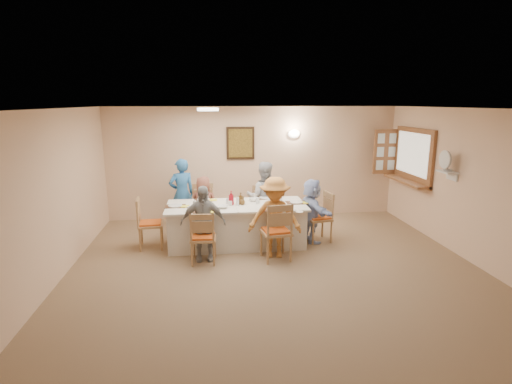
{
  "coord_description": "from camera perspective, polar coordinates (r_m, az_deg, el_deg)",
  "views": [
    {
      "loc": [
        -1.01,
        -5.37,
        2.59
      ],
      "look_at": [
        -0.2,
        1.4,
        1.05
      ],
      "focal_mm": 28.0,
      "sensor_mm": 36.0,
      "label": 1
    }
  ],
  "objects": [
    {
      "name": "ground",
      "position": [
        6.05,
        3.55,
        -12.66
      ],
      "size": [
        7.0,
        7.0,
        0.0
      ],
      "primitive_type": "plane",
      "color": "brown"
    },
    {
      "name": "room_walls",
      "position": [
        5.57,
        3.76,
        1.56
      ],
      "size": [
        7.0,
        7.0,
        7.0
      ],
      "color": "beige",
      "rests_on": "ground"
    },
    {
      "name": "wall_picture",
      "position": [
        8.91,
        -2.24,
        6.99
      ],
      "size": [
        0.62,
        0.05,
        0.72
      ],
      "color": "#3E2915",
      "rests_on": "room_walls"
    },
    {
      "name": "wall_sconce",
      "position": [
        9.04,
        5.45,
        8.3
      ],
      "size": [
        0.26,
        0.09,
        0.18
      ],
      "primitive_type": "ellipsoid",
      "color": "white",
      "rests_on": "room_walls"
    },
    {
      "name": "ceiling_light",
      "position": [
        6.87,
        -6.88,
        11.63
      ],
      "size": [
        0.36,
        0.36,
        0.05
      ],
      "primitive_type": "cylinder",
      "color": "white",
      "rests_on": "room_walls"
    },
    {
      "name": "serving_hatch",
      "position": [
        8.91,
        21.58,
        4.81
      ],
      "size": [
        0.06,
        1.5,
        1.15
      ],
      "primitive_type": "cube",
      "color": "#925B35",
      "rests_on": "room_walls"
    },
    {
      "name": "hatch_sill",
      "position": [
        8.93,
        20.63,
        1.49
      ],
      "size": [
        0.3,
        1.5,
        0.05
      ],
      "primitive_type": "cube",
      "color": "#925B35",
      "rests_on": "room_walls"
    },
    {
      "name": "shutter_door",
      "position": [
        9.47,
        18.03,
        5.5
      ],
      "size": [
        0.55,
        0.04,
        1.0
      ],
      "primitive_type": "cube",
      "color": "#925B35",
      "rests_on": "room_walls"
    },
    {
      "name": "fan_shelf",
      "position": [
        7.73,
        25.68,
        2.61
      ],
      "size": [
        0.22,
        0.36,
        0.03
      ],
      "primitive_type": "cube",
      "color": "white",
      "rests_on": "room_walls"
    },
    {
      "name": "desk_fan",
      "position": [
        7.7,
        25.6,
        3.71
      ],
      "size": [
        0.3,
        0.3,
        0.28
      ],
      "primitive_type": null,
      "color": "#A5A5A8",
      "rests_on": "fan_shelf"
    },
    {
      "name": "dining_table",
      "position": [
        7.4,
        -2.8,
        -4.66
      ],
      "size": [
        2.53,
        1.07,
        0.76
      ],
      "primitive_type": "cube",
      "color": "white",
      "rests_on": "ground"
    },
    {
      "name": "chair_back_left",
      "position": [
        8.13,
        -7.44,
        -2.37
      ],
      "size": [
        0.51,
        0.51,
        0.98
      ],
      "primitive_type": null,
      "rotation": [
        0.0,
        0.0,
        0.09
      ],
      "color": "tan",
      "rests_on": "ground"
    },
    {
      "name": "chair_back_right",
      "position": [
        8.21,
        0.98,
        -2.37
      ],
      "size": [
        0.44,
        0.44,
        0.91
      ],
      "primitive_type": null,
      "rotation": [
        0.0,
        0.0,
        -0.01
      ],
      "color": "tan",
      "rests_on": "ground"
    },
    {
      "name": "chair_front_left",
      "position": [
        6.61,
        -7.53,
        -6.34
      ],
      "size": [
        0.45,
        0.45,
        0.89
      ],
      "primitive_type": null,
      "rotation": [
        0.0,
        0.0,
        3.07
      ],
      "color": "tan",
      "rests_on": "ground"
    },
    {
      "name": "chair_front_right",
      "position": [
        6.68,
        2.85,
        -5.52
      ],
      "size": [
        0.54,
        0.54,
        1.0
      ],
      "primitive_type": null,
      "rotation": [
        0.0,
        0.0,
        3.28
      ],
      "color": "tan",
      "rests_on": "ground"
    },
    {
      "name": "chair_left_end",
      "position": [
        7.44,
        -14.83,
        -4.3
      ],
      "size": [
        0.48,
        0.48,
        0.93
      ],
      "primitive_type": null,
      "rotation": [
        0.0,
        0.0,
        1.64
      ],
      "color": "tan",
      "rests_on": "ground"
    },
    {
      "name": "chair_right_end",
      "position": [
        7.64,
        8.89,
        -3.55
      ],
      "size": [
        0.52,
        0.52,
        0.94
      ],
      "primitive_type": null,
      "rotation": [
        0.0,
        0.0,
        -1.4
      ],
      "color": "tan",
      "rests_on": "ground"
    },
    {
      "name": "diner_back_left",
      "position": [
        7.99,
        -7.47,
        -1.91
      ],
      "size": [
        0.69,
        0.55,
        1.17
      ],
      "primitive_type": "imported",
      "rotation": [
        0.0,
        0.0,
        2.98
      ],
      "color": "brown",
      "rests_on": "ground"
    },
    {
      "name": "diner_back_right",
      "position": [
        8.03,
        1.1,
        -0.74
      ],
      "size": [
        0.85,
        0.74,
        1.44
      ],
      "primitive_type": "imported",
      "rotation": [
        0.0,
        0.0,
        3.0
      ],
      "color": "#B2B4BD",
      "rests_on": "ground"
    },
    {
      "name": "diner_front_left",
      "position": [
        6.66,
        -7.57,
        -4.44
      ],
      "size": [
        0.76,
        0.36,
        1.27
      ],
      "primitive_type": "imported",
      "rotation": [
        0.0,
        0.0,
        -0.03
      ],
      "color": "#A2A2A2",
      "rests_on": "ground"
    },
    {
      "name": "diner_front_right",
      "position": [
        6.73,
        2.7,
        -3.66
      ],
      "size": [
        1.07,
        0.83,
        1.38
      ],
      "primitive_type": "imported",
      "rotation": [
        0.0,
        0.0,
        -0.18
      ],
      "color": "#D5893F",
      "rests_on": "ground"
    },
    {
      "name": "diner_right_end",
      "position": [
        7.57,
        7.98,
        -2.62
      ],
      "size": [
        1.22,
        0.68,
        1.21
      ],
      "primitive_type": "imported",
      "rotation": [
        0.0,
        0.0,
        1.72
      ],
      "color": "#B0C5F7",
      "rests_on": "ground"
    },
    {
      "name": "caregiver",
      "position": [
        8.43,
        -10.53,
        -0.22
      ],
      "size": [
        0.73,
        0.66,
        1.46
      ],
      "primitive_type": "imported",
      "rotation": [
        0.0,
        0.0,
        3.45
      ],
      "color": "#2F71B8",
      "rests_on": "ground"
    },
    {
      "name": "placemat_fl",
      "position": [
        6.88,
        -7.58,
        -2.8
      ],
      "size": [
        0.35,
        0.26,
        0.01
      ],
      "primitive_type": "cube",
      "color": "#472B19",
      "rests_on": "dining_table"
    },
    {
      "name": "plate_fl",
      "position": [
        6.88,
        -7.58,
        -2.71
      ],
      "size": [
        0.23,
        0.23,
        0.01
      ],
      "primitive_type": "cylinder",
      "color": "white",
      "rests_on": "dining_table"
    },
    {
      "name": "napkin_fl",
      "position": [
        6.83,
        -6.07,
        -2.81
      ],
      "size": [
        0.14,
        0.14,
        0.01
      ],
      "primitive_type": "cube",
      "color": "yellow",
      "rests_on": "dining_table"
    },
    {
      "name": "placemat_fr",
      "position": [
        6.96,
        2.35,
        -2.5
      ],
      "size": [
        0.37,
        0.28,
        0.01
      ],
      "primitive_type": "cube",
      "color": "#472B19",
      "rests_on": "dining_table"
    },
    {
      "name": "plate_fr",
      "position": [
        6.96,
        2.35,
        -2.42
      ],
      "size": [
        0.24,
        0.24,
        0.01
      ],
      "primitive_type": "cylinder",
      "color": "white",
      "rests_on": "dining_table"
    },
    {
      "name": "napkin_fr",
      "position": [
        6.94,
        3.88,
        -2.5
      ],
      "size": [
        0.14,
        0.14,
        0.01
      ],
      "primitive_type": "cube",
      "color": "yellow",
      "rests_on": "dining_table"
    },
    {
      "name": "placemat_bl",
      "position": [
        7.69,
        -7.52,
        -1.13
      ],
      "size": [
        0.34,
        0.26,
        0.01
      ],
      "primitive_type": "cube",
      "color": "#472B19",
      "rests_on": "dining_table"
    },
    {
      "name": "plate_bl",
      "position": [
        7.69,
        -7.52,
        -1.05
      ],
      "size": [
        0.24,
        0.24,
        0.02
      ],
      "primitive_type": "cylinder",
      "color": "white",
      "rests_on": "dining_table"
    },
    {
      "name": "napkin_bl",
      "position": [
        7.64,
        -6.17,
        -1.13
      ],
      "size": [
        0.15,
        0.15,
        0.01
      ],
      "primitive_type": "cube",
      "color": "yellow",
      "rests_on": "dining_table"
    },
    {
      "name": "placemat_br",
      "position": [
        7.77,
        1.37,
        -0.88
      ],
      "size": [
        0.33,
        0.25,
        0.01
      ],
      "primitive_type": "cube",
      "color": "#472B19",
      "rests_on": "dining_table"
    },
    {
      "name": "plate_br",
      "position": [
        7.76,
        1.37,
        -0.81
      ],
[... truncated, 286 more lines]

